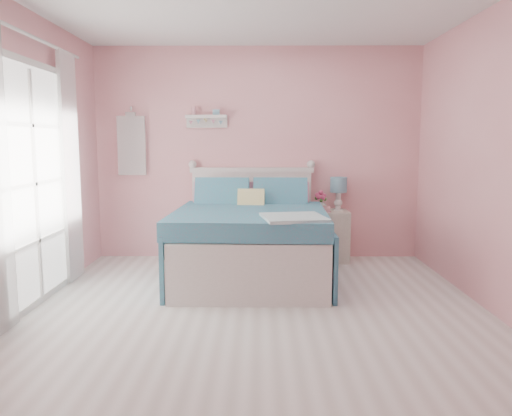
{
  "coord_description": "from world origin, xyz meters",
  "views": [
    {
      "loc": [
        0.02,
        -3.97,
        1.45
      ],
      "look_at": [
        -0.02,
        1.2,
        0.76
      ],
      "focal_mm": 35.0,
      "sensor_mm": 36.0,
      "label": 1
    }
  ],
  "objects_px": {
    "vase": "(321,205)",
    "bed": "(250,241)",
    "nightstand": "(330,236)",
    "table_lamp": "(338,187)",
    "teacup": "(326,209)"
  },
  "relations": [
    {
      "from": "nightstand",
      "to": "teacup",
      "type": "height_order",
      "value": "teacup"
    },
    {
      "from": "table_lamp",
      "to": "nightstand",
      "type": "bearing_deg",
      "value": -147.56
    },
    {
      "from": "bed",
      "to": "vase",
      "type": "xyz_separation_m",
      "value": [
        0.84,
        0.77,
        0.29
      ]
    },
    {
      "from": "nightstand",
      "to": "teacup",
      "type": "xyz_separation_m",
      "value": [
        -0.07,
        -0.11,
        0.34
      ]
    },
    {
      "from": "vase",
      "to": "bed",
      "type": "bearing_deg",
      "value": -137.56
    },
    {
      "from": "bed",
      "to": "nightstand",
      "type": "relative_size",
      "value": 3.22
    },
    {
      "from": "bed",
      "to": "nightstand",
      "type": "distance_m",
      "value": 1.22
    },
    {
      "from": "bed",
      "to": "table_lamp",
      "type": "xyz_separation_m",
      "value": [
        1.06,
        0.82,
        0.5
      ]
    },
    {
      "from": "teacup",
      "to": "vase",
      "type": "bearing_deg",
      "value": 111.68
    },
    {
      "from": "bed",
      "to": "vase",
      "type": "distance_m",
      "value": 1.18
    },
    {
      "from": "bed",
      "to": "teacup",
      "type": "relative_size",
      "value": 20.85
    },
    {
      "from": "bed",
      "to": "table_lamp",
      "type": "height_order",
      "value": "bed"
    },
    {
      "from": "nightstand",
      "to": "table_lamp",
      "type": "xyz_separation_m",
      "value": [
        0.1,
        0.06,
        0.59
      ]
    },
    {
      "from": "vase",
      "to": "teacup",
      "type": "distance_m",
      "value": 0.14
    },
    {
      "from": "nightstand",
      "to": "vase",
      "type": "height_order",
      "value": "vase"
    }
  ]
}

